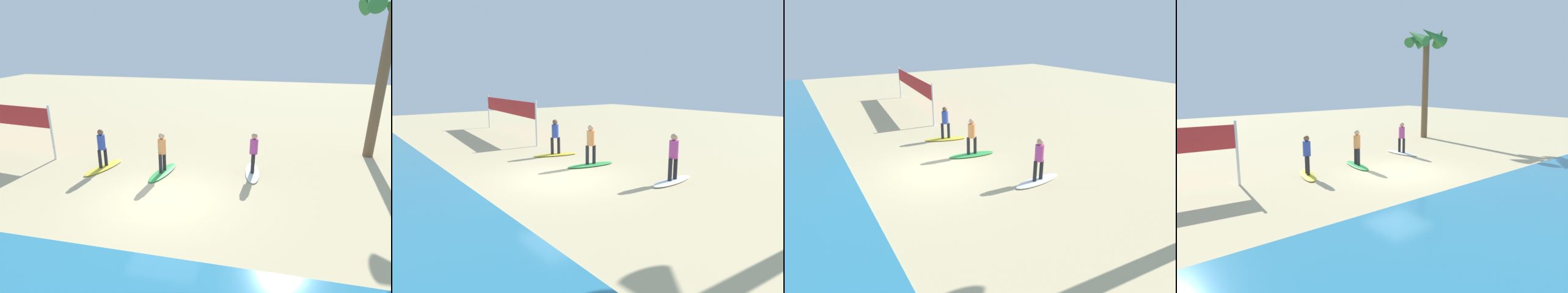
{
  "view_description": "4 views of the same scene",
  "coord_description": "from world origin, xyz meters",
  "views": [
    {
      "loc": [
        -3.19,
        9.46,
        5.46
      ],
      "look_at": [
        -0.45,
        -2.73,
        1.03
      ],
      "focal_mm": 29.61,
      "sensor_mm": 36.0,
      "label": 1
    },
    {
      "loc": [
        -9.82,
        6.42,
        3.45
      ],
      "look_at": [
        -0.27,
        -1.08,
        1.1
      ],
      "focal_mm": 30.65,
      "sensor_mm": 36.0,
      "label": 2
    },
    {
      "loc": [
        -10.98,
        4.59,
        5.45
      ],
      "look_at": [
        -0.65,
        -1.64,
        0.97
      ],
      "focal_mm": 29.49,
      "sensor_mm": 36.0,
      "label": 3
    },
    {
      "loc": [
        9.94,
        10.68,
        3.94
      ],
      "look_at": [
        0.65,
        -1.05,
        1.09
      ],
      "focal_mm": 31.63,
      "sensor_mm": 36.0,
      "label": 4
    }
  ],
  "objects": [
    {
      "name": "surfer_yellow",
      "position": [
        3.38,
        -1.99,
        1.04
      ],
      "size": [
        0.32,
        0.44,
        1.64
      ],
      "color": "#232328",
      "rests_on": "surfboard_yellow"
    },
    {
      "name": "surfer_white",
      "position": [
        -2.81,
        -2.85,
        1.04
      ],
      "size": [
        0.32,
        0.46,
        1.64
      ],
      "color": "#232328",
      "rests_on": "surfboard_white"
    },
    {
      "name": "surfboard_green",
      "position": [
        0.77,
        -2.05,
        0.04
      ],
      "size": [
        0.93,
        2.17,
        0.09
      ],
      "primitive_type": "ellipsoid",
      "rotation": [
        0.0,
        0.0,
        1.39
      ],
      "color": "green",
      "rests_on": "ground"
    },
    {
      "name": "surfer_green",
      "position": [
        0.77,
        -2.05,
        1.04
      ],
      "size": [
        0.32,
        0.45,
        1.64
      ],
      "color": "#232328",
      "rests_on": "surfboard_green"
    },
    {
      "name": "surfboard_white",
      "position": [
        -2.81,
        -2.85,
        0.04
      ],
      "size": [
        0.72,
        2.14,
        0.09
      ],
      "primitive_type": "ellipsoid",
      "rotation": [
        0.0,
        0.0,
        1.65
      ],
      "color": "white",
      "rests_on": "ground"
    },
    {
      "name": "volleyball_net",
      "position": [
        10.52,
        -2.95,
        1.79
      ],
      "size": [
        9.05,
        1.02,
        2.5
      ],
      "color": "silver",
      "rests_on": "ground"
    },
    {
      "name": "ground_plane",
      "position": [
        0.0,
        0.0,
        0.0
      ],
      "size": [
        60.0,
        60.0,
        0.0
      ],
      "primitive_type": "plane",
      "color": "#CCB789"
    },
    {
      "name": "surfboard_yellow",
      "position": [
        3.38,
        -1.99,
        0.04
      ],
      "size": [
        1.17,
        2.17,
        0.09
      ],
      "primitive_type": "ellipsoid",
      "rotation": [
        0.0,
        0.0,
        1.26
      ],
      "color": "yellow",
      "rests_on": "ground"
    }
  ]
}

